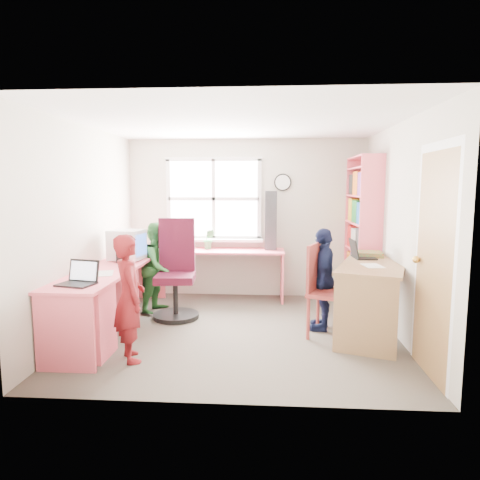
% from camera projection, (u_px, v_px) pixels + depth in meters
% --- Properties ---
extents(room, '(3.64, 3.44, 2.44)m').
position_uv_depth(room, '(240.00, 227.00, 4.97)').
color(room, '#443D35').
rests_on(room, ground).
extents(l_desk, '(2.38, 2.95, 0.75)m').
position_uv_depth(l_desk, '(120.00, 298.00, 4.78)').
color(l_desk, '#FF6577').
rests_on(l_desk, ground).
extents(right_desk, '(1.10, 1.58, 0.83)m').
position_uv_depth(right_desk, '(373.00, 283.00, 4.86)').
color(right_desk, olive).
rests_on(right_desk, ground).
extents(bookshelf, '(0.30, 1.02, 2.10)m').
position_uv_depth(bookshelf, '(362.00, 236.00, 5.97)').
color(bookshelf, '#FF6577').
rests_on(bookshelf, ground).
extents(swivel_chair, '(0.64, 0.64, 1.27)m').
position_uv_depth(swivel_chair, '(176.00, 275.00, 5.55)').
color(swivel_chair, black).
rests_on(swivel_chair, ground).
extents(wooden_chair, '(0.59, 0.59, 1.05)m').
position_uv_depth(wooden_chair, '(324.00, 287.00, 4.81)').
color(wooden_chair, '#9F3935').
rests_on(wooden_chair, ground).
extents(crt_monitor, '(0.44, 0.40, 0.39)m').
position_uv_depth(crt_monitor, '(127.00, 245.00, 5.46)').
color(crt_monitor, silver).
rests_on(crt_monitor, l_desk).
extents(laptop_left, '(0.39, 0.34, 0.23)m').
position_uv_depth(laptop_left, '(79.00, 279.00, 4.15)').
color(laptop_left, black).
rests_on(laptop_left, l_desk).
extents(laptop_right, '(0.29, 0.35, 0.23)m').
position_uv_depth(laptop_right, '(360.00, 254.00, 5.15)').
color(laptop_right, black).
rests_on(laptop_right, right_desk).
extents(speaker_a, '(0.12, 0.12, 0.19)m').
position_uv_depth(speaker_a, '(122.00, 255.00, 5.29)').
color(speaker_a, black).
rests_on(speaker_a, l_desk).
extents(speaker_b, '(0.11, 0.11, 0.18)m').
position_uv_depth(speaker_b, '(135.00, 249.00, 5.85)').
color(speaker_b, black).
rests_on(speaker_b, l_desk).
extents(cd_tower, '(0.18, 0.16, 0.87)m').
position_uv_depth(cd_tower, '(271.00, 221.00, 6.33)').
color(cd_tower, black).
rests_on(cd_tower, l_desk).
extents(game_box, '(0.32, 0.32, 0.06)m').
position_uv_depth(game_box, '(369.00, 254.00, 5.27)').
color(game_box, '#B42916').
rests_on(game_box, right_desk).
extents(paper_a, '(0.31, 0.38, 0.00)m').
position_uv_depth(paper_a, '(102.00, 273.00, 4.64)').
color(paper_a, silver).
rests_on(paper_a, l_desk).
extents(paper_b, '(0.23, 0.29, 0.00)m').
position_uv_depth(paper_b, '(373.00, 266.00, 4.65)').
color(paper_b, silver).
rests_on(paper_b, right_desk).
extents(potted_plant, '(0.17, 0.14, 0.30)m').
position_uv_depth(potted_plant, '(209.00, 239.00, 6.41)').
color(potted_plant, '#327F43').
rests_on(potted_plant, l_desk).
extents(person_red, '(0.48, 0.54, 1.24)m').
position_uv_depth(person_red, '(129.00, 298.00, 4.14)').
color(person_red, maroon).
rests_on(person_red, ground).
extents(person_green, '(0.61, 0.70, 1.21)m').
position_uv_depth(person_green, '(159.00, 267.00, 5.79)').
color(person_green, '#2A6B2E').
rests_on(person_green, ground).
extents(person_navy, '(0.42, 0.75, 1.21)m').
position_uv_depth(person_navy, '(323.00, 279.00, 5.04)').
color(person_navy, '#13193B').
rests_on(person_navy, ground).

